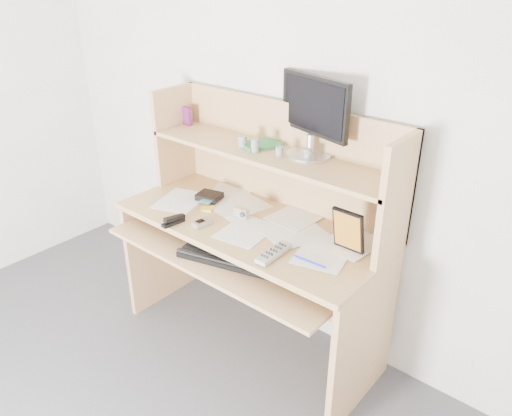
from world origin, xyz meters
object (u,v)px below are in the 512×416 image
Objects in this scene: keyboard at (233,257)px; monitor at (313,114)px; game_case at (348,230)px; tv_remote at (274,253)px; desk at (259,226)px.

keyboard is 1.27× the size of monitor.
monitor reaches higher than game_case.
game_case is 0.48× the size of monitor.
tv_remote is 0.67m from monitor.
tv_remote reaches higher than keyboard.
keyboard is 0.25m from tv_remote.
tv_remote is 0.34m from game_case.
desk reaches higher than keyboard.
desk is 0.28m from keyboard.
monitor is (0.19, 0.17, 0.59)m from desk.
desk is 6.76× the size of game_case.
desk is 3.27× the size of monitor.
keyboard is at bearing -90.49° from monitor.
desk is at bearing -123.25° from monitor.
keyboard is 0.77m from monitor.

